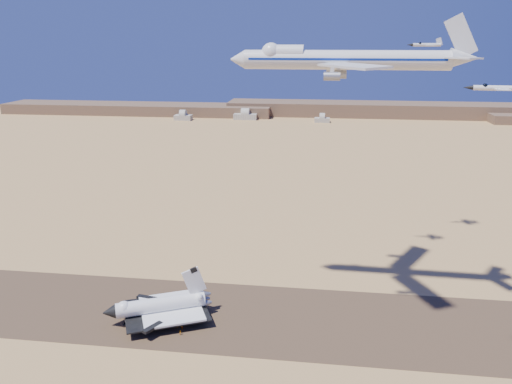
# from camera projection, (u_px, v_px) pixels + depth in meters

# --- Properties ---
(ground) EXTENTS (1200.00, 1200.00, 0.00)m
(ground) POSITION_uv_depth(u_px,v_px,m) (211.00, 314.00, 187.98)
(ground) COLOR tan
(ground) RESTS_ON ground
(runway) EXTENTS (600.00, 50.00, 0.06)m
(runway) POSITION_uv_depth(u_px,v_px,m) (211.00, 314.00, 187.97)
(runway) COLOR brown
(runway) RESTS_ON ground
(ridgeline) EXTENTS (960.00, 90.00, 18.00)m
(ridgeline) POSITION_uv_depth(u_px,v_px,m) (341.00, 111.00, 678.12)
(ridgeline) COLOR brown
(ridgeline) RESTS_ON ground
(hangars) EXTENTS (200.50, 29.50, 30.00)m
(hangars) POSITION_uv_depth(u_px,v_px,m) (242.00, 116.00, 648.55)
(hangars) COLOR #B4AE9F
(hangars) RESTS_ON ground
(shuttle) EXTENTS (39.76, 33.95, 19.37)m
(shuttle) POSITION_uv_depth(u_px,v_px,m) (160.00, 307.00, 183.19)
(shuttle) COLOR white
(shuttle) RESTS_ON runway
(carrier_747) EXTENTS (82.79, 64.26, 20.65)m
(carrier_747) POSITION_uv_depth(u_px,v_px,m) (338.00, 60.00, 170.84)
(carrier_747) COLOR silver
(crew_a) EXTENTS (0.58, 0.71, 1.67)m
(crew_a) POSITION_uv_depth(u_px,v_px,m) (178.00, 326.00, 178.70)
(crew_a) COLOR orange
(crew_a) RESTS_ON runway
(crew_b) EXTENTS (0.51, 0.87, 1.78)m
(crew_b) POSITION_uv_depth(u_px,v_px,m) (181.00, 333.00, 174.44)
(crew_b) COLOR orange
(crew_b) RESTS_ON runway
(crew_c) EXTENTS (1.09, 1.08, 1.74)m
(crew_c) POSITION_uv_depth(u_px,v_px,m) (182.00, 327.00, 177.76)
(crew_c) COLOR orange
(crew_c) RESTS_ON runway
(chase_jet_a) EXTENTS (13.92, 7.55, 3.47)m
(chase_jet_a) POSITION_uv_depth(u_px,v_px,m) (495.00, 88.00, 122.69)
(chase_jet_a) COLOR silver
(chase_jet_d) EXTENTS (14.51, 7.73, 3.61)m
(chase_jet_d) POSITION_uv_depth(u_px,v_px,m) (381.00, 58.00, 211.07)
(chase_jet_d) COLOR silver
(chase_jet_e) EXTENTS (16.29, 9.02, 4.07)m
(chase_jet_e) POSITION_uv_depth(u_px,v_px,m) (426.00, 45.00, 229.73)
(chase_jet_e) COLOR silver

